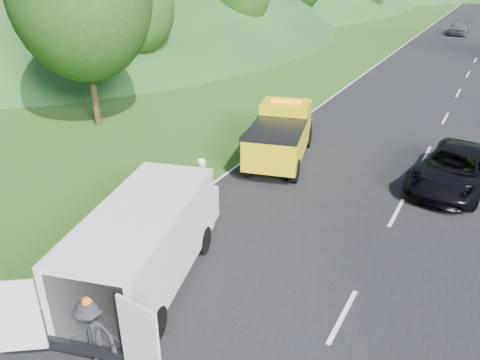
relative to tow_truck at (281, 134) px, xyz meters
The scene contains 9 objects.
ground 6.88m from the tow_truck, 67.68° to the right, with size 320.00×320.00×0.00m, color #38661E.
tree_line_left 56.20m from the tow_truck, 107.00° to the left, with size 14.00×140.00×14.00m, color #2D5318, non-canonical shape.
tow_truck is the anchor object (origin of this frame).
white_van 9.58m from the tow_truck, 87.28° to the right, with size 4.67×7.40×2.44m.
woman 5.07m from the tow_truck, 99.69° to the right, with size 0.62×0.45×1.70m, color white.
child 5.67m from the tow_truck, 91.62° to the right, with size 0.50×0.39×1.02m, color tan.
suitcase 7.07m from the tow_truck, 110.26° to the right, with size 0.35×0.20×0.57m, color #585942.
passing_suv 7.16m from the tow_truck, ahead, with size 2.54×5.50×1.53m, color black.
dist_car_a 42.37m from the tow_truck, 86.50° to the left, with size 1.88×4.68×1.60m, color #414145.
Camera 1 is at (5.19, -11.21, 8.26)m, focal length 35.00 mm.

